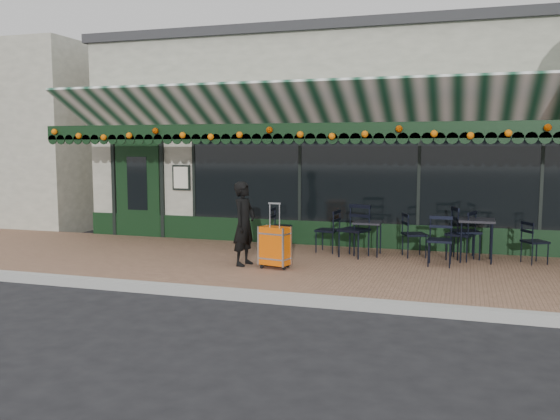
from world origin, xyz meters
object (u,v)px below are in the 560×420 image
(chair_b_right, at_px, (414,235))
(chair_a_extra, at_px, (535,242))
(woman, at_px, (244,224))
(chair_solo, at_px, (281,227))
(chair_a_right, at_px, (466,232))
(cafe_table_b, at_px, (368,225))
(chair_a_left, at_px, (461,235))
(chair_a_front, at_px, (440,241))
(suitcase, at_px, (275,247))
(chair_b_left, at_px, (328,231))
(cafe_table_a, at_px, (477,223))
(chair_b_front, at_px, (354,231))

(chair_b_right, bearing_deg, chair_a_extra, -113.03)
(woman, height_order, chair_solo, woman)
(chair_a_extra, bearing_deg, chair_a_right, 52.86)
(chair_a_right, bearing_deg, woman, 99.14)
(cafe_table_b, xyz_separation_m, chair_a_left, (1.67, 0.02, -0.11))
(woman, relative_size, chair_a_front, 1.68)
(woman, relative_size, suitcase, 1.32)
(chair_a_front, bearing_deg, suitcase, -158.00)
(chair_a_left, xyz_separation_m, chair_a_right, (0.09, 0.18, 0.03))
(chair_a_front, distance_m, chair_b_left, 2.23)
(cafe_table_a, xyz_separation_m, chair_a_right, (-0.18, 0.22, -0.20))
(chair_a_front, distance_m, chair_b_front, 1.59)
(woman, xyz_separation_m, chair_a_left, (3.54, 1.61, -0.27))
(chair_a_extra, bearing_deg, suitcase, 82.56)
(chair_a_front, distance_m, chair_solo, 3.35)
(cafe_table_b, bearing_deg, chair_a_extra, 1.12)
(chair_a_front, height_order, chair_b_front, chair_b_front)
(suitcase, relative_size, chair_a_right, 1.14)
(woman, height_order, chair_b_front, woman)
(cafe_table_b, xyz_separation_m, chair_b_right, (0.85, 0.07, -0.16))
(cafe_table_b, distance_m, chair_a_extra, 2.92)
(woman, bearing_deg, chair_solo, 8.53)
(cafe_table_a, bearing_deg, chair_a_right, 128.58)
(cafe_table_b, relative_size, chair_b_left, 0.76)
(cafe_table_b, distance_m, chair_a_right, 1.77)
(cafe_table_b, distance_m, chair_b_front, 0.34)
(chair_a_left, distance_m, chair_a_front, 0.74)
(chair_a_left, bearing_deg, chair_a_right, 173.07)
(woman, relative_size, cafe_table_b, 2.28)
(chair_b_right, bearing_deg, suitcase, 106.51)
(woman, height_order, cafe_table_b, woman)
(suitcase, relative_size, chair_b_left, 1.31)
(chair_a_left, relative_size, chair_a_extra, 1.21)
(chair_a_left, height_order, chair_solo, chair_a_left)
(chair_a_right, bearing_deg, chair_a_left, 136.45)
(suitcase, xyz_separation_m, chair_a_right, (3.05, 1.88, 0.11))
(woman, height_order, suitcase, woman)
(chair_b_right, bearing_deg, woman, 98.67)
(cafe_table_b, bearing_deg, chair_b_left, 175.68)
(cafe_table_a, bearing_deg, suitcase, -152.78)
(chair_solo, bearing_deg, chair_b_right, -98.55)
(suitcase, bearing_deg, woman, -175.77)
(cafe_table_a, distance_m, cafe_table_b, 1.94)
(cafe_table_b, height_order, chair_a_front, chair_a_front)
(chair_solo, bearing_deg, chair_a_left, -97.59)
(chair_a_left, distance_m, chair_a_right, 0.20)
(chair_a_right, xyz_separation_m, chair_b_left, (-2.54, -0.14, -0.06))
(woman, bearing_deg, chair_a_front, -64.22)
(chair_a_front, relative_size, chair_b_left, 1.03)
(cafe_table_b, height_order, chair_solo, chair_solo)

